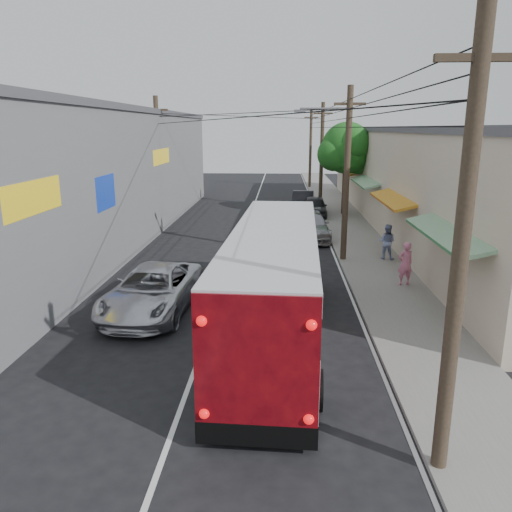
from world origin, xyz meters
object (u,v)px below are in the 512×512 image
Objects in this scene: parked_car_far at (303,201)px; pedestrian_near at (405,264)px; coach_bus at (274,281)px; parked_suv at (310,226)px; parked_car_mid at (315,207)px; jeepney at (153,290)px; pedestrian_far at (387,242)px.

pedestrian_near is (3.26, -18.90, 0.25)m from parked_car_far.
parked_suv is at bearing 85.02° from coach_bus.
parked_car_mid is at bearing -70.42° from parked_car_far.
jeepney is 22.88m from parked_car_far.
pedestrian_far is (9.38, 7.21, 0.18)m from jeepney.
parked_car_far is at bearing 88.17° from parked_suv.
parked_car_far is at bearing 88.10° from coach_bus.
pedestrian_far is at bearing -74.60° from parked_car_mid.
parked_car_mid is 0.95× the size of parked_car_far.
parked_suv is (6.01, 12.10, -0.02)m from jeepney.
parked_car_mid is (0.73, 7.20, -0.02)m from parked_suv.
pedestrian_near is (9.28, 3.17, 0.22)m from jeepney.
jeepney is 3.33× the size of pedestrian_far.
coach_bus reaches higher than pedestrian_far.
pedestrian_near reaches higher than parked_car_mid.
coach_bus is 2.61× the size of parked_car_far.
parked_suv is 7.24m from parked_car_mid.
parked_car_far reaches higher than parked_car_mid.
pedestrian_far is at bearing 41.81° from jeepney.
pedestrian_far reaches higher than jeepney.
coach_bus is 7.15m from pedestrian_near.
parked_suv reaches higher than parked_car_mid.
pedestrian_near is (2.54, -16.14, 0.26)m from parked_car_mid.
coach_bus is at bearing 28.40° from pedestrian_near.
parked_car_far is (0.01, 9.97, -0.01)m from parked_suv.
pedestrian_far is (3.36, -14.86, 0.22)m from parked_car_far.
pedestrian_near is 4.04m from pedestrian_far.
pedestrian_near reaches higher than parked_car_far.
parked_car_far is (1.83, 23.87, -0.99)m from coach_bus.
parked_car_mid is 2.56× the size of pedestrian_far.
parked_suv is 1.15× the size of parked_car_far.
pedestrian_near is at bearing -75.20° from parked_car_far.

